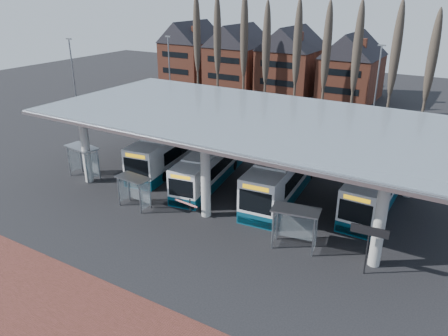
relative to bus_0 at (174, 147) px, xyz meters
The scene contains 16 objects.
ground 12.70m from the bus_0, 49.26° to the right, with size 140.00×140.00×0.00m, color black.
station_canopy 9.30m from the bus_0, 10.65° to the right, with size 32.00×16.00×6.34m.
poplar_row 25.86m from the bus_0, 70.68° to the left, with size 45.10×1.10×14.50m.
townhouse_row 35.53m from the bus_0, 102.32° to the left, with size 36.80×10.30×12.25m.
lamp_post_a 16.26m from the bus_0, 128.13° to the left, with size 0.80×0.16×10.17m.
lamp_post_b 22.06m from the bus_0, 49.16° to the left, with size 0.80×0.16×10.17m.
lamp_post_d 18.70m from the bus_0, 165.94° to the left, with size 0.80×0.16×10.17m.
bus_0 is the anchor object (origin of this frame).
bus_1 5.41m from the bus_0, 18.21° to the right, with size 4.08×11.12×3.02m.
bus_2 11.47m from the bus_0, ahead, with size 3.86×12.89×3.53m.
bus_3 18.38m from the bus_0, ahead, with size 2.71×11.79×3.27m.
shelter_0 8.05m from the bus_0, 126.08° to the right, with size 3.25×1.96×2.85m.
shelter_1 9.01m from the bus_0, 71.56° to the right, with size 2.72×1.49×2.45m.
shelter_2 17.13m from the bus_0, 26.41° to the right, with size 3.17×1.98×2.75m.
info_sign_0 21.62m from the bus_0, 22.48° to the right, with size 2.09×0.27×3.10m.
barrier 10.28m from the bus_0, 47.64° to the right, with size 2.11×0.68×1.06m.
Camera 1 is at (15.62, -21.06, 15.35)m, focal length 35.00 mm.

